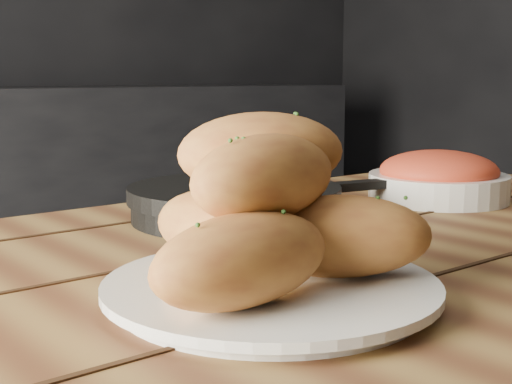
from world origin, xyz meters
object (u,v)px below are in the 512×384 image
(plate, at_px, (271,290))
(skillet, at_px, (236,202))
(bowl, at_px, (438,178))
(bread_rolls, at_px, (267,211))
(table, at_px, (324,357))

(plate, relative_size, skillet, 0.69)
(plate, relative_size, bowl, 1.34)
(bread_rolls, height_order, bowl, bread_rolls)
(table, bearing_deg, plate, -153.50)
(table, bearing_deg, skillet, 74.90)
(table, height_order, plate, plate)
(plate, bearing_deg, skillet, 57.42)
(table, xyz_separation_m, skillet, (0.06, 0.23, 0.12))
(plate, distance_m, bread_rolls, 0.07)
(bread_rolls, xyz_separation_m, bowl, (0.52, 0.22, -0.04))
(bowl, bearing_deg, plate, -157.04)
(skillet, bearing_deg, table, -105.10)
(skillet, bearing_deg, plate, -122.58)
(table, distance_m, plate, 0.18)
(plate, distance_m, bowl, 0.56)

